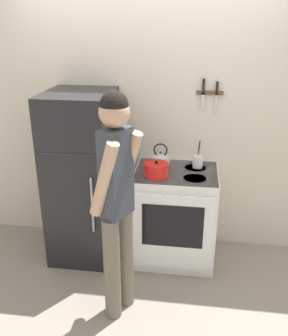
{
  "coord_description": "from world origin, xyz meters",
  "views": [
    {
      "loc": [
        0.45,
        -3.43,
        2.19
      ],
      "look_at": [
        0.03,
        -0.46,
        0.97
      ],
      "focal_mm": 40.0,
      "sensor_mm": 36.0,
      "label": 1
    }
  ],
  "objects_px": {
    "stove_range": "(175,216)",
    "person": "(117,197)",
    "refrigerator": "(83,177)",
    "utensil_jar": "(198,161)",
    "tea_kettle": "(161,159)",
    "dutch_oven_pot": "(156,170)"
  },
  "relations": [
    {
      "from": "stove_range",
      "to": "person",
      "type": "bearing_deg",
      "value": -116.29
    },
    {
      "from": "refrigerator",
      "to": "utensil_jar",
      "type": "relative_size",
      "value": 6.03
    },
    {
      "from": "tea_kettle",
      "to": "utensil_jar",
      "type": "xyz_separation_m",
      "value": [
        0.34,
        0.01,
        -0.0
      ]
    },
    {
      "from": "stove_range",
      "to": "person",
      "type": "height_order",
      "value": "person"
    },
    {
      "from": "refrigerator",
      "to": "utensil_jar",
      "type": "height_order",
      "value": "refrigerator"
    },
    {
      "from": "stove_range",
      "to": "utensil_jar",
      "type": "bearing_deg",
      "value": 39.97
    },
    {
      "from": "stove_range",
      "to": "utensil_jar",
      "type": "relative_size",
      "value": 3.38
    },
    {
      "from": "stove_range",
      "to": "tea_kettle",
      "type": "relative_size",
      "value": 4.04
    },
    {
      "from": "tea_kettle",
      "to": "person",
      "type": "distance_m",
      "value": 0.94
    },
    {
      "from": "person",
      "to": "tea_kettle",
      "type": "bearing_deg",
      "value": 11.89
    },
    {
      "from": "utensil_jar",
      "to": "person",
      "type": "bearing_deg",
      "value": -121.52
    },
    {
      "from": "tea_kettle",
      "to": "utensil_jar",
      "type": "distance_m",
      "value": 0.34
    },
    {
      "from": "tea_kettle",
      "to": "dutch_oven_pot",
      "type": "bearing_deg",
      "value": -93.07
    },
    {
      "from": "dutch_oven_pot",
      "to": "utensil_jar",
      "type": "xyz_separation_m",
      "value": [
        0.36,
        0.25,
        0.0
      ]
    },
    {
      "from": "refrigerator",
      "to": "tea_kettle",
      "type": "xyz_separation_m",
      "value": [
        0.71,
        0.15,
        0.16
      ]
    },
    {
      "from": "stove_range",
      "to": "dutch_oven_pot",
      "type": "xyz_separation_m",
      "value": [
        -0.17,
        -0.1,
        0.5
      ]
    },
    {
      "from": "refrigerator",
      "to": "tea_kettle",
      "type": "height_order",
      "value": "refrigerator"
    },
    {
      "from": "refrigerator",
      "to": "person",
      "type": "distance_m",
      "value": 0.93
    },
    {
      "from": "utensil_jar",
      "to": "dutch_oven_pot",
      "type": "bearing_deg",
      "value": -144.43
    },
    {
      "from": "refrigerator",
      "to": "tea_kettle",
      "type": "distance_m",
      "value": 0.74
    },
    {
      "from": "person",
      "to": "utensil_jar",
      "type": "bearing_deg",
      "value": -6.0
    },
    {
      "from": "dutch_oven_pot",
      "to": "person",
      "type": "bearing_deg",
      "value": -107.38
    }
  ]
}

